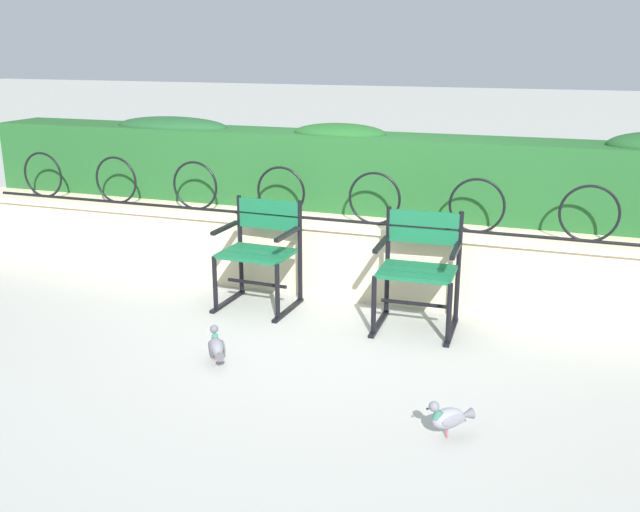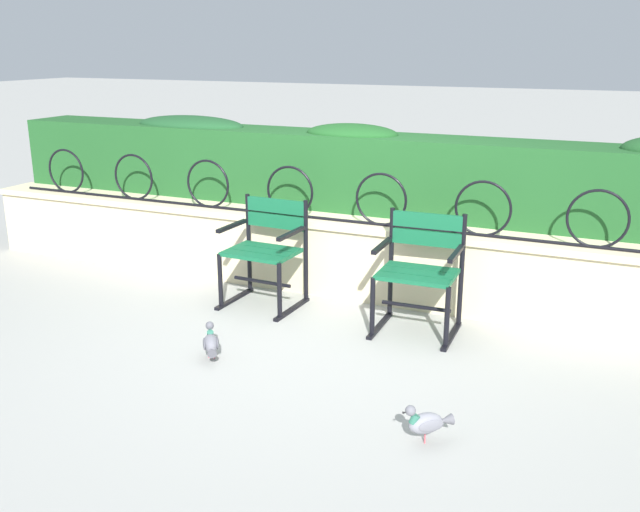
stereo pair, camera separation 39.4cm
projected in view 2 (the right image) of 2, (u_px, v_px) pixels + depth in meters
ground_plane at (311, 336)px, 5.04m from camera, size 60.00×60.00×0.00m
stone_wall at (359, 258)px, 5.78m from camera, size 7.38×0.41×0.62m
iron_arch_fence at (337, 199)px, 5.64m from camera, size 6.84×0.02×0.42m
hedge_row at (380, 170)px, 5.99m from camera, size 7.24×0.55×0.75m
park_chair_left at (266, 248)px, 5.57m from camera, size 0.59×0.54×0.83m
park_chair_right at (420, 269)px, 5.05m from camera, size 0.58×0.54×0.84m
pigeon_near_chairs at (211, 343)px, 4.65m from camera, size 0.21×0.26×0.22m
pigeon_far_side at (426, 422)px, 3.68m from camera, size 0.24×0.23×0.22m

